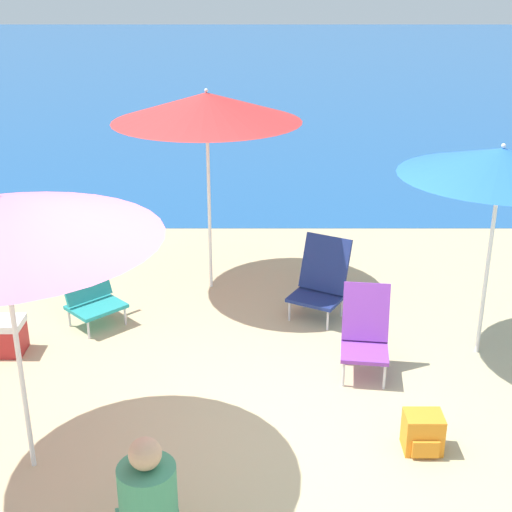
{
  "coord_description": "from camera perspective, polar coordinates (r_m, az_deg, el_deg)",
  "views": [
    {
      "loc": [
        0.23,
        -4.57,
        3.36
      ],
      "look_at": [
        0.22,
        1.3,
        1.0
      ],
      "focal_mm": 50.0,
      "sensor_mm": 36.0,
      "label": 1
    }
  ],
  "objects": [
    {
      "name": "beach_chair_purple",
      "position": [
        6.41,
        8.86,
        -5.94
      ],
      "size": [
        0.48,
        0.57,
        0.79
      ],
      "rotation": [
        0.0,
        0.0,
        -0.13
      ],
      "color": "silver",
      "rests_on": "ground"
    },
    {
      "name": "beach_chair_navy",
      "position": [
        7.38,
        5.37,
        -1.82
      ],
      "size": [
        0.69,
        0.7,
        0.82
      ],
      "rotation": [
        0.0,
        0.0,
        -0.51
      ],
      "color": "silver",
      "rests_on": "ground"
    },
    {
      "name": "sea_water",
      "position": [
        29.58,
        -0.32,
        15.41
      ],
      "size": [
        60.0,
        40.0,
        0.01
      ],
      "color": "#1E5699",
      "rests_on": "ground"
    },
    {
      "name": "water_bottle",
      "position": [
        7.87,
        6.82,
        -2.76
      ],
      "size": [
        0.09,
        0.09,
        0.24
      ],
      "color": "#4CB266",
      "rests_on": "ground"
    },
    {
      "name": "beach_umbrella_red",
      "position": [
        7.56,
        -3.83,
        11.8
      ],
      "size": [
        2.0,
        2.0,
        2.23
      ],
      "color": "white",
      "rests_on": "ground"
    },
    {
      "name": "ground_plane",
      "position": [
        5.68,
        -2.33,
        -14.4
      ],
      "size": [
        60.0,
        60.0,
        0.0
      ],
      "primitive_type": "plane",
      "color": "#C6B284"
    },
    {
      "name": "beach_umbrella_blue",
      "position": [
        6.47,
        19.18,
        7.08
      ],
      "size": [
        1.76,
        1.76,
        2.0
      ],
      "color": "white",
      "rests_on": "ground"
    },
    {
      "name": "backpack_orange",
      "position": [
        5.62,
        13.32,
        -13.61
      ],
      "size": [
        0.29,
        0.26,
        0.3
      ],
      "color": "orange",
      "rests_on": "ground"
    },
    {
      "name": "beach_umbrella_pink",
      "position": [
        4.78,
        -19.74,
        2.95
      ],
      "size": [
        2.08,
        2.08,
        2.1
      ],
      "color": "white",
      "rests_on": "ground"
    },
    {
      "name": "person_seated_far",
      "position": [
        4.65,
        -8.46,
        -19.24
      ],
      "size": [
        0.5,
        0.55,
        0.82
      ],
      "rotation": [
        0.0,
        0.0,
        0.26
      ],
      "color": "#3F8C66",
      "rests_on": "ground"
    },
    {
      "name": "cooler_box",
      "position": [
        7.15,
        -19.78,
        -6.02
      ],
      "size": [
        0.48,
        0.3,
        0.34
      ],
      "color": "#B72828",
      "rests_on": "ground"
    },
    {
      "name": "seagull",
      "position": [
        8.41,
        -18.41,
        -1.81
      ],
      "size": [
        0.27,
        0.11,
        0.23
      ],
      "color": "gold",
      "rests_on": "ground"
    },
    {
      "name": "beach_chair_teal",
      "position": [
        7.39,
        -13.14,
        -2.34
      ],
      "size": [
        0.75,
        0.75,
        0.84
      ],
      "rotation": [
        0.0,
        0.0,
        0.77
      ],
      "color": "silver",
      "rests_on": "ground"
    }
  ]
}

